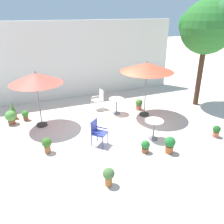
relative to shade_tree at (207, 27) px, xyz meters
The scene contains 18 objects.
ground_plane 6.54m from the shade_tree, 167.03° to the right, with size 60.00×60.00×0.00m, color beige.
villa_facade 6.58m from the shade_tree, 145.57° to the left, with size 11.18×0.30×4.01m, color silver.
shade_tree is the anchor object (origin of this frame).
patio_umbrella_0 7.87m from the shade_tree, behind, with size 2.07×2.07×2.31m.
patio_umbrella_1 3.53m from the shade_tree, behind, with size 2.30×2.30×2.49m.
cafe_table_0 5.38m from the shade_tree, behind, with size 0.69×0.69×0.74m.
cafe_table_1 5.57m from the shade_tree, 150.13° to the right, with size 0.68×0.68×0.77m.
patio_chair_0 5.93m from the shade_tree, 165.41° to the left, with size 0.51×0.48×0.96m.
patio_chair_1 7.04m from the shade_tree, 162.91° to the right, with size 0.65×0.65×0.94m.
potted_plant_0 6.14m from the shade_tree, 140.31° to the right, with size 0.37×0.37×0.60m.
potted_plant_1 4.65m from the shade_tree, behind, with size 0.34×0.34×0.53m.
potted_plant_2 4.91m from the shade_tree, 118.61° to the right, with size 0.28×0.28×0.47m.
potted_plant_3 6.54m from the shade_tree, 147.85° to the right, with size 0.30×0.30×0.45m.
potted_plant_4 9.49m from the shade_tree, 169.36° to the left, with size 0.28×0.28×0.79m.
potted_plant_5 8.63m from the shade_tree, 167.70° to the right, with size 0.33×0.33×0.56m.
potted_plant_6 9.05m from the shade_tree, behind, with size 0.29×0.29×0.46m.
potted_plant_7 9.53m from the shade_tree, behind, with size 0.46×0.46×0.60m.
potted_plant_8 8.29m from the shade_tree, 148.19° to the right, with size 0.33×0.33×0.55m.
Camera 1 is at (-3.04, -7.51, 4.43)m, focal length 37.30 mm.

